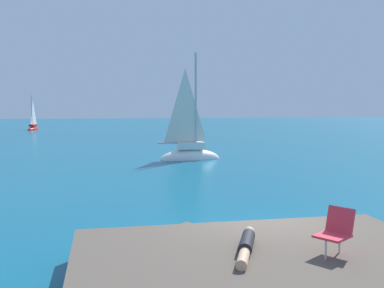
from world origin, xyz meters
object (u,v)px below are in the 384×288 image
(sailboat_far, at_px, (33,128))
(sailboat_near, at_px, (190,153))
(beach_chair, at_px, (336,229))
(person_sunbather, at_px, (246,245))

(sailboat_far, bearing_deg, sailboat_near, 38.83)
(sailboat_near, height_order, beach_chair, sailboat_near)
(beach_chair, bearing_deg, sailboat_far, -109.61)
(sailboat_far, distance_m, person_sunbather, 47.99)
(person_sunbather, bearing_deg, sailboat_far, -145.17)
(sailboat_near, relative_size, sailboat_far, 1.49)
(beach_chair, bearing_deg, person_sunbather, -51.41)
(sailboat_near, xyz_separation_m, person_sunbather, (-0.87, -17.45, 0.37))
(sailboat_near, xyz_separation_m, sailboat_far, (-15.00, 28.41, -0.12))
(sailboat_far, height_order, beach_chair, sailboat_far)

